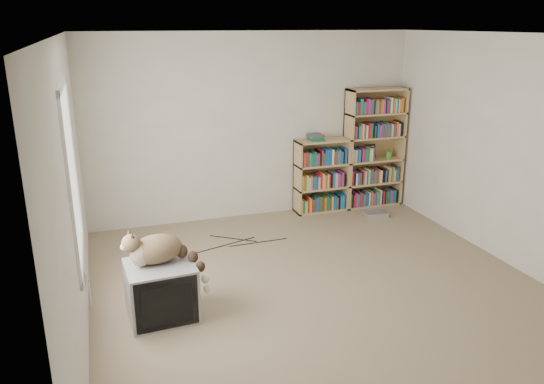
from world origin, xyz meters
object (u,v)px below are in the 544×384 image
object	(u,v)px
bookcase_tall	(373,151)
dvd_player	(376,214)
crt_tv	(161,291)
cat	(164,253)
bookcase_short	(321,178)

from	to	relation	value
bookcase_tall	dvd_player	xyz separation A→B (m)	(-0.18, -0.50, -0.78)
bookcase_tall	dvd_player	bearing A→B (deg)	-110.00
crt_tv	cat	bearing A→B (deg)	22.60
crt_tv	dvd_player	bearing A→B (deg)	25.00
bookcase_tall	dvd_player	size ratio (longest dim) A/B	5.46
bookcase_tall	bookcase_short	distance (m)	0.88
crt_tv	bookcase_short	size ratio (longest dim) A/B	0.61
dvd_player	bookcase_tall	bearing A→B (deg)	79.51
crt_tv	dvd_player	xyz separation A→B (m)	(3.18, 1.72, -0.22)
cat	bookcase_short	distance (m)	3.34
cat	bookcase_tall	world-z (taller)	bookcase_tall
cat	bookcase_short	world-z (taller)	bookcase_short
dvd_player	crt_tv	bearing A→B (deg)	-142.06
crt_tv	bookcase_tall	world-z (taller)	bookcase_tall
cat	crt_tv	bearing A→B (deg)	-166.84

